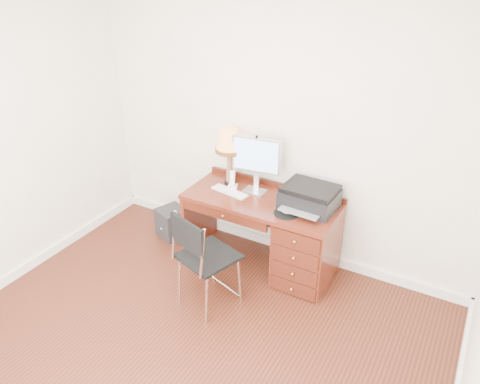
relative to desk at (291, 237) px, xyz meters
The scene contains 12 objects.
ground 1.50m from the desk, 102.93° to the right, with size 4.00×4.00×0.00m, color #38160C.
room_shell 0.91m from the desk, 112.63° to the right, with size 4.00×4.00×4.00m.
desk is the anchor object (origin of this frame).
monitor 0.83m from the desk, 164.49° to the left, with size 0.49×0.18×0.56m.
keyboard 0.74m from the desk, behind, with size 0.40×0.11×0.02m, color white.
mouse_pad 0.38m from the desk, 89.30° to the right, with size 0.24×0.24×0.05m.
printer 0.47m from the desk, 27.43° to the left, with size 0.51×0.41×0.22m.
leg_lamp 1.09m from the desk, 168.86° to the left, with size 0.28×0.28×0.58m.
phone 0.78m from the desk, behind, with size 0.12×0.12×0.20m.
pen_cup 0.43m from the desk, 125.67° to the left, with size 0.08×0.08×0.10m, color black.
chair 0.96m from the desk, 118.59° to the right, with size 0.57×0.57×0.96m.
equipment_box 1.44m from the desk, behind, with size 0.28×0.28×0.33m, color black.
Camera 1 is at (1.75, -2.14, 2.93)m, focal length 35.00 mm.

